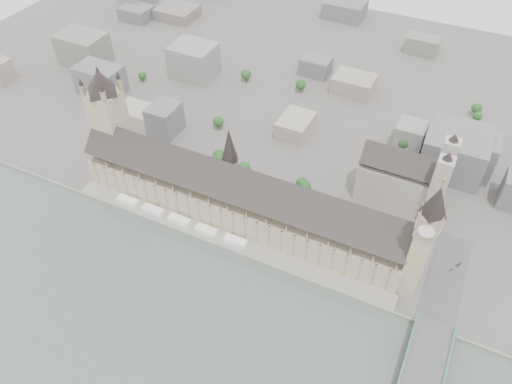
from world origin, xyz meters
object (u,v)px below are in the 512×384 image
at_px(palace_of_westminster, 239,198).
at_px(car_approach, 458,265).
at_px(westminster_abbey, 404,179).
at_px(victoria_tower, 109,119).
at_px(elizabeth_tower, 424,236).

xyz_separation_m(palace_of_westminster, car_approach, (166.59, 17.91, -11.74)).
height_order(palace_of_westminster, westminster_abbey, westminster_abbey).
bearing_deg(palace_of_westminster, car_approach, 6.14).
xyz_separation_m(palace_of_westminster, victoria_tower, (-122.00, 6.30, 32.50)).
xyz_separation_m(elizabeth_tower, victoria_tower, (-260.00, 18.00, -2.88)).
bearing_deg(victoria_tower, westminster_abbey, 16.50).
height_order(elizabeth_tower, car_approach, elizabeth_tower).
height_order(elizabeth_tower, victoria_tower, elizabeth_tower).
bearing_deg(car_approach, victoria_tower, -154.99).
xyz_separation_m(victoria_tower, car_approach, (288.59, 11.61, -44.24)).
bearing_deg(car_approach, palace_of_westminster, -151.16).
height_order(victoria_tower, car_approach, victoria_tower).
distance_m(victoria_tower, car_approach, 292.19).
bearing_deg(car_approach, elizabeth_tower, -111.28).
height_order(palace_of_westminster, car_approach, palace_of_westminster).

